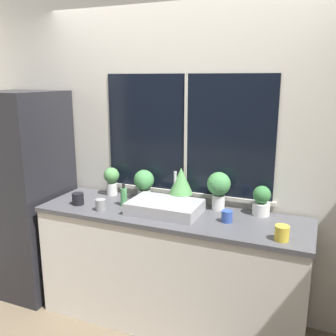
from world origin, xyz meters
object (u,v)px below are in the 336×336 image
Objects in this scene: potted_plant_right at (219,187)px; soap_bottle at (124,196)px; sink at (165,207)px; potted_plant_far_right at (261,200)px; potted_plant_far_left at (112,179)px; potted_plant_center at (181,183)px; refrigerator at (24,193)px; potted_plant_left at (144,182)px; mug_black at (78,199)px; mug_yellow at (282,233)px; mug_blue at (227,216)px; mug_grey at (101,205)px.

soap_bottle is at bearing -163.56° from potted_plant_right.
soap_bottle is (-0.37, 0.02, 0.03)m from sink.
potted_plant_far_left is at bearing 180.00° from potted_plant_far_right.
refrigerator is at bearing -170.86° from potted_plant_center.
soap_bottle is (-0.08, -0.21, -0.07)m from potted_plant_left.
potted_plant_far_right reaches higher than mug_black.
potted_plant_far_left is 0.96m from potted_plant_right.
mug_black is at bearing 177.20° from mug_yellow.
refrigerator is 9.81× the size of soap_bottle.
refrigerator is 7.20× the size of potted_plant_left.
mug_black is 1.21m from mug_blue.
potted_plant_far_left is at bearing 180.00° from potted_plant_left.
soap_bottle reaches higher than mug_grey.
potted_plant_right is at bearing 118.65° from mug_blue.
refrigerator reaches higher than potted_plant_far_right.
refrigerator is 18.58× the size of mug_yellow.
mug_blue is at bearing -0.67° from sink.
soap_bottle is 0.20m from mug_grey.
mug_yellow is (0.88, -0.18, 0.00)m from sink.
potted_plant_far_left is 0.82× the size of potted_plant_right.
soap_bottle is at bearing -41.64° from potted_plant_far_left.
refrigerator is at bearing -168.21° from potted_plant_left.
potted_plant_right is at bearing 16.44° from soap_bottle.
mug_blue is (-0.20, -0.24, -0.07)m from potted_plant_far_right.
potted_plant_left is 0.44m from mug_grey.
refrigerator is 2.28m from mug_yellow.
sink is at bearing 168.41° from mug_yellow.
mug_yellow is (1.25, -0.20, -0.03)m from soap_bottle.
mug_yellow is at bearing -15.47° from potted_plant_far_left.
mug_black is at bearing -172.02° from sink.
potted_plant_center is (0.64, 0.00, 0.03)m from potted_plant_far_left.
mug_blue is at bearing -61.35° from potted_plant_right.
potted_plant_far_left reaches higher than mug_yellow.
mug_black is (-1.41, -0.33, -0.07)m from potted_plant_far_right.
potted_plant_center reaches higher than potted_plant_far_left.
potted_plant_right reaches higher than potted_plant_far_right.
potted_plant_far_left is 1.29m from potted_plant_far_right.
potted_plant_right is at bearing 33.19° from sink.
sink is 0.27m from potted_plant_center.
mug_grey is 0.97m from mug_blue.
soap_bottle is at bearing 0.99° from refrigerator.
potted_plant_center reaches higher than mug_yellow.
refrigerator is 1.47m from potted_plant_center.
mug_blue is (0.85, -0.02, -0.04)m from soap_bottle.
potted_plant_center reaches higher than mug_black.
mug_yellow is at bearing -2.80° from mug_black.
sink is 0.73m from mug_black.
mug_yellow is at bearing -23.76° from mug_blue.
mug_black is at bearing -166.71° from potted_plant_far_right.
mug_yellow is 1.17× the size of mug_blue.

